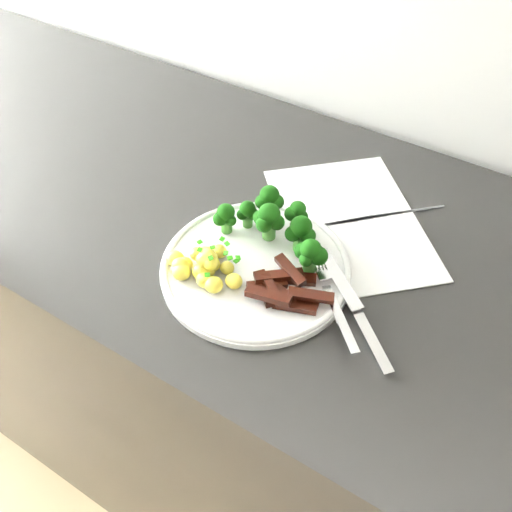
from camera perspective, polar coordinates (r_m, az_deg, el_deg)
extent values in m
cube|color=black|center=(1.20, 5.35, -14.59)|extent=(2.44, 0.61, 0.91)
cube|color=white|center=(0.87, 9.39, 3.44)|extent=(0.35, 0.35, 0.00)
cube|color=slate|center=(0.90, 14.59, 4.36)|extent=(0.10, 0.10, 0.00)
cube|color=slate|center=(0.89, 13.36, 4.15)|extent=(0.10, 0.09, 0.00)
cube|color=slate|center=(0.88, 12.10, 3.95)|extent=(0.09, 0.09, 0.00)
cube|color=slate|center=(0.88, 10.82, 3.73)|extent=(0.09, 0.09, 0.00)
cube|color=slate|center=(0.87, 9.52, 3.51)|extent=(0.09, 0.08, 0.00)
cube|color=slate|center=(0.86, 8.19, 3.29)|extent=(0.08, 0.08, 0.00)
cube|color=slate|center=(0.86, 6.85, 3.06)|extent=(0.08, 0.08, 0.00)
cylinder|color=white|center=(0.79, 0.00, -1.27)|extent=(0.27, 0.27, 0.01)
torus|color=white|center=(0.78, 0.00, -0.99)|extent=(0.26, 0.26, 0.01)
cylinder|color=#2D6120|center=(0.80, 1.31, 2.64)|extent=(0.02, 0.02, 0.03)
sphere|color=black|center=(0.78, 2.13, 3.40)|extent=(0.02, 0.02, 0.02)
sphere|color=black|center=(0.79, 1.61, 4.26)|extent=(0.02, 0.02, 0.02)
sphere|color=black|center=(0.79, 0.50, 3.88)|extent=(0.02, 0.02, 0.02)
sphere|color=black|center=(0.78, 0.82, 3.22)|extent=(0.02, 0.02, 0.02)
sphere|color=black|center=(0.78, 1.35, 4.24)|extent=(0.03, 0.03, 0.03)
cylinder|color=#2D6120|center=(0.80, 4.45, 1.40)|extent=(0.02, 0.02, 0.03)
sphere|color=black|center=(0.78, 5.26, 2.05)|extent=(0.02, 0.02, 0.02)
sphere|color=black|center=(0.79, 4.31, 3.05)|extent=(0.02, 0.02, 0.02)
sphere|color=black|center=(0.78, 3.71, 2.25)|extent=(0.02, 0.02, 0.02)
sphere|color=black|center=(0.78, 4.58, 2.96)|extent=(0.03, 0.03, 0.03)
cylinder|color=#2D6120|center=(0.83, -0.84, 3.62)|extent=(0.01, 0.01, 0.02)
sphere|color=black|center=(0.82, -0.26, 4.25)|extent=(0.02, 0.02, 0.02)
sphere|color=black|center=(0.83, -0.78, 4.85)|extent=(0.02, 0.02, 0.02)
sphere|color=black|center=(0.82, -1.43, 4.19)|extent=(0.02, 0.02, 0.02)
sphere|color=black|center=(0.82, -0.86, 4.79)|extent=(0.02, 0.02, 0.02)
cylinder|color=#2D6120|center=(0.82, 4.16, 3.55)|extent=(0.01, 0.01, 0.02)
sphere|color=black|center=(0.80, 4.67, 4.01)|extent=(0.02, 0.02, 0.02)
sphere|color=black|center=(0.81, 4.16, 4.83)|extent=(0.02, 0.02, 0.02)
sphere|color=black|center=(0.80, 3.62, 4.27)|extent=(0.02, 0.02, 0.02)
sphere|color=black|center=(0.80, 4.25, 4.74)|extent=(0.02, 0.02, 0.02)
cylinder|color=#2D6120|center=(0.83, 1.34, 4.68)|extent=(0.02, 0.02, 0.02)
sphere|color=black|center=(0.82, 2.10, 5.47)|extent=(0.02, 0.02, 0.02)
sphere|color=black|center=(0.83, 1.31, 6.21)|extent=(0.02, 0.02, 0.02)
sphere|color=black|center=(0.82, 0.63, 5.47)|extent=(0.02, 0.02, 0.02)
sphere|color=black|center=(0.81, 1.37, 6.15)|extent=(0.03, 0.03, 0.03)
cylinder|color=#2D6120|center=(0.77, 5.41, -0.80)|extent=(0.02, 0.02, 0.02)
sphere|color=black|center=(0.75, 6.32, 0.01)|extent=(0.03, 0.03, 0.03)
sphere|color=black|center=(0.76, 6.06, 0.55)|extent=(0.02, 0.02, 0.02)
sphere|color=black|center=(0.76, 4.75, 0.51)|extent=(0.02, 0.02, 0.02)
sphere|color=black|center=(0.75, 5.07, -0.39)|extent=(0.02, 0.02, 0.02)
sphere|color=black|center=(0.75, 5.55, 0.66)|extent=(0.03, 0.03, 0.03)
cylinder|color=#2D6120|center=(0.82, -2.99, 3.12)|extent=(0.02, 0.02, 0.02)
sphere|color=black|center=(0.81, -2.54, 3.60)|extent=(0.02, 0.02, 0.02)
sphere|color=black|center=(0.82, -3.09, 4.46)|extent=(0.02, 0.02, 0.02)
sphere|color=black|center=(0.81, -3.65, 3.74)|extent=(0.02, 0.02, 0.02)
sphere|color=black|center=(0.81, -3.06, 4.42)|extent=(0.03, 0.03, 0.03)
ellipsoid|color=#FFE748|center=(0.77, -4.98, -1.38)|extent=(0.02, 0.02, 0.02)
ellipsoid|color=#FFE748|center=(0.77, -4.48, -0.84)|extent=(0.02, 0.02, 0.02)
ellipsoid|color=#FFE748|center=(0.77, -7.88, -1.43)|extent=(0.02, 0.02, 0.02)
ellipsoid|color=#FFE748|center=(0.76, -5.57, -1.58)|extent=(0.03, 0.02, 0.02)
ellipsoid|color=#FFE748|center=(0.75, -4.28, -2.91)|extent=(0.03, 0.03, 0.02)
ellipsoid|color=#FFE748|center=(0.77, -4.91, -0.98)|extent=(0.02, 0.02, 0.02)
ellipsoid|color=#FFE748|center=(0.78, -8.13, -0.29)|extent=(0.03, 0.02, 0.02)
ellipsoid|color=#FFE748|center=(0.77, -7.58, -1.04)|extent=(0.03, 0.02, 0.02)
ellipsoid|color=#FFE748|center=(0.77, -2.93, -1.20)|extent=(0.02, 0.02, 0.02)
ellipsoid|color=#FFE748|center=(0.77, -4.87, 0.29)|extent=(0.02, 0.02, 0.02)
ellipsoid|color=#FFE748|center=(0.75, -4.62, -0.72)|extent=(0.02, 0.02, 0.02)
ellipsoid|color=#FFE748|center=(0.76, -4.89, -0.16)|extent=(0.03, 0.02, 0.02)
ellipsoid|color=#FFE748|center=(0.77, -5.94, 0.22)|extent=(0.02, 0.02, 0.02)
ellipsoid|color=#FFE748|center=(0.75, -5.25, -2.48)|extent=(0.02, 0.02, 0.02)
ellipsoid|color=#FFE748|center=(0.76, -4.79, -0.20)|extent=(0.03, 0.02, 0.02)
ellipsoid|color=#FFE748|center=(0.77, -5.16, 0.21)|extent=(0.02, 0.02, 0.02)
ellipsoid|color=#FFE748|center=(0.79, -5.51, 0.17)|extent=(0.02, 0.02, 0.02)
ellipsoid|color=#FFE748|center=(0.76, -5.15, -0.32)|extent=(0.03, 0.02, 0.02)
ellipsoid|color=#FFE748|center=(0.77, -7.52, -1.60)|extent=(0.03, 0.02, 0.02)
ellipsoid|color=#FFE748|center=(0.76, -4.51, -0.54)|extent=(0.02, 0.02, 0.02)
ellipsoid|color=#FFE748|center=(0.78, -7.17, -0.82)|extent=(0.02, 0.02, 0.02)
ellipsoid|color=#FFE748|center=(0.79, -3.72, 0.47)|extent=(0.02, 0.02, 0.02)
ellipsoid|color=#FFE748|center=(0.75, -2.25, -2.54)|extent=(0.02, 0.02, 0.02)
ellipsoid|color=#FFE748|center=(0.76, -5.08, -0.19)|extent=(0.02, 0.02, 0.02)
cube|color=#1B6E09|center=(0.76, -3.07, 0.30)|extent=(0.01, 0.01, 0.00)
cube|color=#1B6E09|center=(0.75, -2.64, -0.19)|extent=(0.01, 0.01, 0.00)
cube|color=#1B6E09|center=(0.76, -4.39, 0.89)|extent=(0.01, 0.01, 0.00)
cube|color=#1B6E09|center=(0.75, -1.82, -0.17)|extent=(0.01, 0.01, 0.00)
cube|color=#1B6E09|center=(0.75, -5.69, 0.64)|extent=(0.01, 0.01, 0.00)
cube|color=#1B6E09|center=(0.74, -4.60, -0.19)|extent=(0.01, 0.01, 0.00)
cube|color=#1B6E09|center=(0.75, -4.77, -0.01)|extent=(0.01, 0.01, 0.00)
cube|color=#1B6E09|center=(0.76, -5.05, 0.14)|extent=(0.01, 0.01, 0.00)
cube|color=#1B6E09|center=(0.77, -2.94, 1.25)|extent=(0.01, 0.01, 0.00)
cube|color=#1B6E09|center=(0.75, -2.00, -0.49)|extent=(0.01, 0.01, 0.00)
cube|color=#1B6E09|center=(0.73, -4.95, -1.91)|extent=(0.01, 0.01, 0.00)
cube|color=#1B6E09|center=(0.77, -5.70, 1.41)|extent=(0.01, 0.01, 0.00)
cube|color=#1B6E09|center=(0.76, -4.99, -0.22)|extent=(0.01, 0.01, 0.00)
cube|color=#1B6E09|center=(0.77, -3.43, 1.73)|extent=(0.01, 0.01, 0.00)
cube|color=black|center=(0.75, 1.11, -2.94)|extent=(0.05, 0.04, 0.01)
cube|color=black|center=(0.74, 4.19, -4.46)|extent=(0.06, 0.03, 0.01)
cube|color=black|center=(0.76, 4.06, -2.26)|extent=(0.06, 0.04, 0.01)
cube|color=black|center=(0.74, 2.34, -3.78)|extent=(0.05, 0.02, 0.01)
cube|color=black|center=(0.73, 3.91, -5.16)|extent=(0.06, 0.03, 0.01)
cube|color=black|center=(0.75, 0.94, -3.27)|extent=(0.06, 0.05, 0.01)
cube|color=black|center=(0.74, 2.09, -3.37)|extent=(0.06, 0.03, 0.01)
cube|color=black|center=(0.75, 2.34, -1.99)|extent=(0.06, 0.06, 0.01)
cube|color=black|center=(0.73, 5.57, -3.97)|extent=(0.06, 0.04, 0.01)
cube|color=black|center=(0.73, 1.25, -4.03)|extent=(0.06, 0.03, 0.01)
cube|color=black|center=(0.76, 3.47, -1.45)|extent=(0.06, 0.04, 0.01)
cube|color=black|center=(0.74, 1.68, -3.38)|extent=(0.05, 0.04, 0.01)
cube|color=silver|center=(0.72, 8.46, -6.23)|extent=(0.09, 0.09, 0.02)
cube|color=silver|center=(0.76, 6.81, -1.76)|extent=(0.03, 0.03, 0.01)
cylinder|color=silver|center=(0.78, 6.77, -0.32)|extent=(0.03, 0.03, 0.00)
cylinder|color=silver|center=(0.78, 6.46, -0.37)|extent=(0.03, 0.03, 0.00)
cylinder|color=silver|center=(0.78, 6.15, -0.41)|extent=(0.03, 0.03, 0.00)
cylinder|color=silver|center=(0.78, 5.84, -0.46)|extent=(0.03, 0.03, 0.00)
cube|color=silver|center=(0.77, 8.35, -2.24)|extent=(0.10, 0.09, 0.01)
cube|color=silver|center=(0.72, 11.48, -8.33)|extent=(0.09, 0.08, 0.02)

